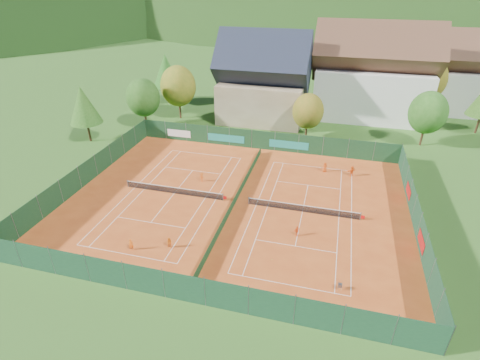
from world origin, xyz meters
name	(u,v)px	position (x,y,z in m)	size (l,w,h in m)	color
ground	(236,202)	(0.00, 0.00, -0.02)	(600.00, 600.00, 0.00)	#2B591B
clay_pad	(236,202)	(0.00, 0.00, 0.01)	(40.00, 32.00, 0.01)	#BA4B1B
court_markings_left	(174,193)	(-8.00, 0.00, 0.01)	(11.03, 23.83, 0.00)	white
court_markings_right	(302,212)	(8.00, 0.00, 0.01)	(11.03, 23.83, 0.00)	white
tennis_net_left	(175,190)	(-7.85, 0.00, 0.51)	(13.30, 0.10, 1.02)	#59595B
tennis_net_right	(304,208)	(8.15, 0.00, 0.51)	(13.30, 0.10, 1.02)	#59595B
court_divider	(236,199)	(0.00, 0.00, 0.50)	(0.03, 28.80, 1.00)	#14381B
fence_north	(260,140)	(-0.46, 15.99, 1.47)	(40.00, 0.10, 3.00)	#14381D
fence_south	(184,288)	(0.00, -16.00, 1.50)	(40.00, 0.04, 3.00)	#153C24
fence_west	(88,171)	(-20.00, 0.00, 1.50)	(0.04, 32.00, 3.00)	#14391D
fence_east	(417,216)	(20.00, 0.05, 1.48)	(0.09, 32.00, 3.00)	#153B24
chalet	(263,83)	(-3.00, 30.00, 6.62)	(16.20, 12.00, 16.00)	tan
hotel_block_a	(372,78)	(16.00, 36.00, 7.38)	(21.60, 11.00, 17.25)	silver
hotel_block_b	(445,76)	(30.00, 44.00, 6.62)	(17.28, 10.00, 15.50)	silver
tree_west_front	(143,98)	(-22.00, 20.00, 5.39)	(5.72, 5.72, 8.69)	#4D341B
tree_west_mid	(178,86)	(-18.00, 26.00, 6.07)	(6.44, 6.44, 9.78)	#4C2F1B
tree_west_back	(166,71)	(-24.00, 34.00, 6.74)	(5.60, 5.60, 10.00)	#4C341B
tree_center	(308,111)	(6.00, 22.00, 4.72)	(5.01, 5.01, 7.60)	#452F18
tree_east_front	(428,113)	(24.00, 24.00, 5.39)	(5.72, 5.72, 8.69)	#4B2E1B
tree_west_side	(83,105)	(-28.00, 12.00, 6.06)	(5.04, 5.04, 9.00)	#422A17
tree_east_back	(427,79)	(26.00, 40.00, 6.74)	(7.15, 7.15, 10.86)	#4B2B1B
mountain_backdrop	(367,79)	(28.54, 233.48, -39.64)	(820.00, 530.00, 242.00)	black
ball_hopper	(340,285)	(12.50, -11.37, 0.56)	(0.34, 0.34, 0.80)	slate
loose_ball_0	(162,210)	(-7.85, -3.83, 0.03)	(0.07, 0.07, 0.07)	#CCD833
loose_ball_1	(272,260)	(6.10, -9.02, 0.03)	(0.07, 0.07, 0.07)	#CCD833
player_left_near	(131,245)	(-7.67, -11.14, 0.66)	(0.48, 0.31, 1.31)	orange
player_left_mid	(169,243)	(-4.14, -9.90, 0.63)	(0.61, 0.48, 1.26)	orange
player_left_far	(202,177)	(-5.69, 3.82, 0.64)	(0.82, 0.47, 1.27)	#CA5012
player_right_near	(297,231)	(7.91, -4.63, 0.61)	(0.71, 0.30, 1.22)	#EE5415
player_right_far_a	(325,167)	(9.79, 10.74, 0.71)	(0.70, 0.45, 1.43)	#CF4C12
player_right_far_b	(352,171)	(13.38, 10.38, 0.75)	(1.39, 0.44, 1.50)	orange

